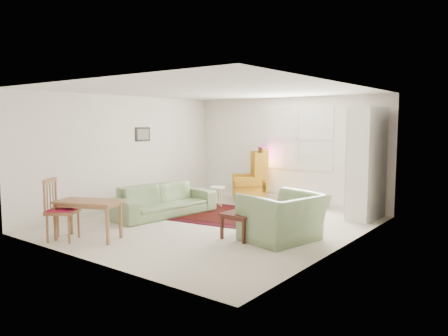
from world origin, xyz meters
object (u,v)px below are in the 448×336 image
Objects in this scene: armchair at (283,213)px; wingback_chair at (249,175)px; cabinet at (367,164)px; stool at (217,196)px; desk at (88,220)px; coffee_table at (241,226)px; sofa at (163,194)px; desk_chair at (63,210)px.

armchair is 3.50m from wingback_chair.
cabinet is (0.51, 2.40, 0.64)m from armchair.
desk is (0.05, -3.50, 0.09)m from stool.
coffee_table is 3.06m from cabinet.
stool is at bearing -3.57° from sofa.
desk_chair is at bearing -121.92° from cabinet.
armchair is 3.58m from desk_chair.
desk is at bearing -40.91° from armchair.
stool is 3.36m from cabinet.
cabinet is at bearing 53.87° from desk.
armchair is at bearing -97.31° from cabinet.
sofa is at bearing -101.66° from stool.
desk is at bearing -89.19° from stool.
armchair reaches higher than coffee_table.
desk_chair is (-0.28, -0.29, 0.18)m from desk.
wingback_chair reaches higher than armchair.
wingback_chair is (-2.39, 2.56, 0.20)m from armchair.
wingback_chair is at bearing -178.23° from cabinet.
sofa is 2.18× the size of desk_chair.
coffee_table is (1.76, -2.85, -0.45)m from wingback_chair.
stool is at bearing 90.81° from desk.
coffee_table is (-0.62, -0.29, -0.25)m from armchair.
coffee_table is at bearing -82.49° from desk_chair.
armchair is 0.54× the size of cabinet.
armchair reaches higher than sofa.
armchair is 2.22× the size of coffee_table.
desk is at bearing -75.75° from desk_chair.
wingback_chair is 3.38m from coffee_table.
sofa is at bearing 167.55° from coffee_table.
desk_chair reaches higher than coffee_table.
desk_chair is at bearing -170.24° from sofa.
desk reaches higher than stool.
cabinet is 5.33m from desk.
desk is (-3.11, -4.26, -0.78)m from cabinet.
wingback_chair is at bearing -123.38° from armchair.
desk is at bearing -141.65° from coffee_table.
cabinet reaches higher than desk_chair.
wingback_chair is at bearing 121.78° from coffee_table.
coffee_table is 0.52× the size of desk.
desk is (-1.97, -1.56, 0.11)m from coffee_table.
armchair is at bearing 1.88° from wingback_chair.
desk_chair is at bearing -47.02° from wingback_chair.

